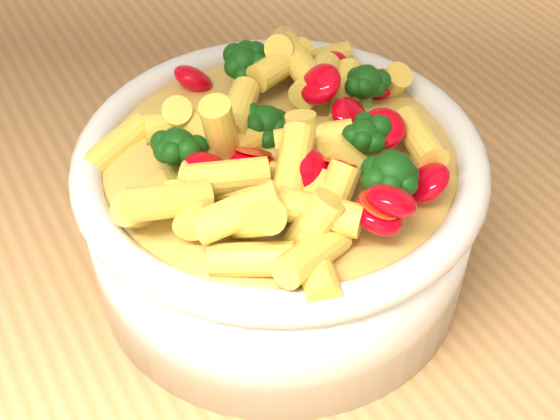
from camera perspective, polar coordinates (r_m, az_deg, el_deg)
table at (r=0.64m, az=2.49°, el=-5.16°), size 1.20×0.80×0.90m
serving_bowl at (r=0.48m, az=0.00°, el=0.11°), size 0.24×0.24×0.10m
pasta_salad at (r=0.43m, az=0.00°, el=6.20°), size 0.19×0.19×0.04m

